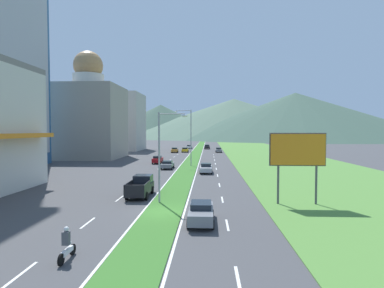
{
  "coord_description": "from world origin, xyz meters",
  "views": [
    {
      "loc": [
        3.75,
        -25.94,
        6.79
      ],
      "look_at": [
        0.24,
        41.17,
        3.92
      ],
      "focal_mm": 29.87,
      "sensor_mm": 36.0,
      "label": 1
    }
  ],
  "objects": [
    {
      "name": "street_lamp_mid",
      "position": [
        0.08,
        34.4,
        6.1
      ],
      "size": [
        3.21,
        0.38,
        10.7
      ],
      "color": "#99999E",
      "rests_on": "ground_plane"
    },
    {
      "name": "car_4",
      "position": [
        -6.67,
        71.29,
        0.78
      ],
      "size": [
        1.98,
        4.38,
        1.54
      ],
      "rotation": [
        0.0,
        0.0,
        1.57
      ],
      "color": "#C6842D",
      "rests_on": "ground_plane"
    },
    {
      "name": "lane_dash_right_1",
      "position": [
        5.1,
        -11.61,
        0.01
      ],
      "size": [
        0.16,
        2.8,
        0.01
      ],
      "primitive_type": "cube",
      "color": "silver",
      "rests_on": "ground_plane"
    },
    {
      "name": "lane_dash_left_8",
      "position": [
        -5.1,
        47.15,
        0.01
      ],
      "size": [
        0.16,
        2.8,
        0.01
      ],
      "primitive_type": "cube",
      "color": "silver",
      "rests_on": "ground_plane"
    },
    {
      "name": "hill_far_right",
      "position": [
        73.97,
        238.17,
        18.67
      ],
      "size": [
        206.39,
        206.39,
        37.34
      ],
      "primitive_type": "cone",
      "color": "#3D5647",
      "rests_on": "ground_plane"
    },
    {
      "name": "lane_dash_left_9",
      "position": [
        -5.1,
        55.54,
        0.01
      ],
      "size": [
        0.16,
        2.8,
        0.01
      ],
      "primitive_type": "cube",
      "color": "silver",
      "rests_on": "ground_plane"
    },
    {
      "name": "lane_dash_right_4",
      "position": [
        5.1,
        13.57,
        0.01
      ],
      "size": [
        0.16,
        2.8,
        0.01
      ],
      "primitive_type": "cube",
      "color": "silver",
      "rests_on": "ground_plane"
    },
    {
      "name": "motorcycle_rider",
      "position": [
        -3.63,
        -9.92,
        0.75
      ],
      "size": [
        0.36,
        2.0,
        1.8
      ],
      "rotation": [
        0.0,
        0.0,
        1.57
      ],
      "color": "black",
      "rests_on": "ground_plane"
    },
    {
      "name": "midrise_colored",
      "position": [
        -27.42,
        82.48,
        9.69
      ],
      "size": [
        16.28,
        16.28,
        19.38
      ],
      "primitive_type": "cube",
      "color": "#B7B2A8",
      "rests_on": "ground_plane"
    },
    {
      "name": "lane_dash_right_10",
      "position": [
        5.1,
        63.94,
        0.01
      ],
      "size": [
        0.16,
        2.8,
        0.01
      ],
      "primitive_type": "cube",
      "color": "silver",
      "rests_on": "ground_plane"
    },
    {
      "name": "lane_dash_left_7",
      "position": [
        -5.1,
        38.76,
        0.01
      ],
      "size": [
        0.16,
        2.8,
        0.01
      ],
      "primitive_type": "cube",
      "color": "silver",
      "rests_on": "ground_plane"
    },
    {
      "name": "car_2",
      "position": [
        3.2,
        -2.76,
        0.78
      ],
      "size": [
        1.89,
        4.61,
        1.5
      ],
      "rotation": [
        0.0,
        0.0,
        -1.57
      ],
      "color": "slate",
      "rests_on": "ground_plane"
    },
    {
      "name": "lane_dash_left_5",
      "position": [
        -5.1,
        21.97,
        0.01
      ],
      "size": [
        0.16,
        2.8,
        0.01
      ],
      "primitive_type": "cube",
      "color": "silver",
      "rests_on": "ground_plane"
    },
    {
      "name": "street_lamp_near",
      "position": [
        -0.54,
        3.48,
        4.9
      ],
      "size": [
        2.78,
        0.37,
        8.47
      ],
      "color": "#99999E",
      "rests_on": "ground_plane"
    },
    {
      "name": "car_1",
      "position": [
        -3.55,
        30.26,
        0.73
      ],
      "size": [
        2.03,
        4.8,
        1.4
      ],
      "rotation": [
        0.0,
        0.0,
        1.57
      ],
      "color": "slate",
      "rests_on": "ground_plane"
    },
    {
      "name": "lane_dash_left_2",
      "position": [
        -5.1,
        -3.21,
        0.01
      ],
      "size": [
        0.16,
        2.8,
        0.01
      ],
      "primitive_type": "cube",
      "color": "silver",
      "rests_on": "ground_plane"
    },
    {
      "name": "lane_dash_left_3",
      "position": [
        -5.1,
        5.18,
        0.01
      ],
      "size": [
        0.16,
        2.8,
        0.01
      ],
      "primitive_type": "cube",
      "color": "silver",
      "rests_on": "ground_plane"
    },
    {
      "name": "grass_median",
      "position": [
        0.0,
        60.0,
        0.03
      ],
      "size": [
        3.2,
        240.0,
        0.06
      ],
      "primitive_type": "cube",
      "color": "#387028",
      "rests_on": "ground_plane"
    },
    {
      "name": "grass_verge_right",
      "position": [
        20.6,
        60.0,
        0.03
      ],
      "size": [
        24.0,
        240.0,
        0.06
      ],
      "primitive_type": "cube",
      "color": "#518438",
      "rests_on": "ground_plane"
    },
    {
      "name": "lane_dash_right_9",
      "position": [
        5.1,
        55.54,
        0.01
      ],
      "size": [
        0.16,
        2.8,
        0.01
      ],
      "primitive_type": "cube",
      "color": "silver",
      "rests_on": "ground_plane"
    },
    {
      "name": "lane_dash_right_3",
      "position": [
        5.1,
        5.18,
        0.01
      ],
      "size": [
        0.16,
        2.8,
        0.01
      ],
      "primitive_type": "cube",
      "color": "silver",
      "rests_on": "ground_plane"
    },
    {
      "name": "pickup_truck_0",
      "position": [
        -3.28,
        6.58,
        0.98
      ],
      "size": [
        2.18,
        5.4,
        2.0
      ],
      "rotation": [
        0.0,
        0.0,
        1.57
      ],
      "color": "black",
      "rests_on": "ground_plane"
    },
    {
      "name": "billboard_roadside",
      "position": [
        11.84,
        3.45,
        4.81
      ],
      "size": [
        5.09,
        0.28,
        6.57
      ],
      "color": "#4C4C51",
      "rests_on": "ground_plane"
    },
    {
      "name": "lane_dash_left_1",
      "position": [
        -5.1,
        -11.61,
        0.01
      ],
      "size": [
        0.16,
        2.8,
        0.01
      ],
      "primitive_type": "cube",
      "color": "silver",
      "rests_on": "ground_plane"
    },
    {
      "name": "car_8",
      "position": [
        -6.71,
        38.82,
        0.8
      ],
      "size": [
        1.94,
        4.06,
        1.55
      ],
      "rotation": [
        0.0,
        0.0,
        1.57
      ],
      "color": "maroon",
      "rests_on": "ground_plane"
    },
    {
      "name": "car_7",
      "position": [
        -3.44,
        92.33,
        0.72
      ],
      "size": [
        2.01,
        4.6,
        1.38
      ],
      "rotation": [
        0.0,
        0.0,
        1.57
      ],
      "color": "silver",
      "rests_on": "ground_plane"
    },
    {
      "name": "lane_dash_left_4",
      "position": [
        -5.1,
        13.57,
        0.01
      ],
      "size": [
        0.16,
        2.8,
        0.01
      ],
      "primitive_type": "cube",
      "color": "silver",
      "rests_on": "ground_plane"
    },
    {
      "name": "lane_dash_left_10",
      "position": [
        -5.1,
        63.94,
        0.01
      ],
      "size": [
        0.16,
        2.8,
        0.01
      ],
      "primitive_type": "cube",
      "color": "silver",
      "rests_on": "ground_plane"
    },
    {
      "name": "lane_dash_left_6",
      "position": [
        -5.1,
        30.36,
        0.01
      ],
      "size": [
        0.16,
        2.8,
        0.01
      ],
      "primitive_type": "cube",
      "color": "silver",
      "rests_on": "ground_plane"
    },
    {
      "name": "hill_far_center",
      "position": [
        27.9,
        283.47,
        18.56
      ],
      "size": [
        221.79,
        221.79,
        37.11
      ],
      "primitive_type": "cone",
      "color": "#516B56",
      "rests_on": "ground_plane"
    },
    {
      "name": "ground_plane",
      "position": [
        0.0,
        0.0,
        0.0
      ],
      "size": [
        600.0,
        600.0,
        0.0
      ],
      "primitive_type": "plane",
      "color": "#424244"
    },
    {
      "name": "lane_dash_right_6",
      "position": [
        5.1,
        30.36,
        0.01
      ],
      "size": [
        0.16,
        2.8,
        0.01
      ],
      "primitive_type": "cube",
      "color": "silver",
      "rests_on": "ground_plane"
    },
    {
      "name": "edge_line_median_right",
      "position": [
        1.75,
        60.0,
        0.01
      ],
      "size": [
        0.16,
        240.0,
        0.01
      ],
      "primitive_type": "cube",
      "color": "silver",
      "rests_on": "ground_plane"
    },
    {
      "name": "hill_far_left",
      "position": [
        -43.11,
        284.4,
        15.93
      ],
      "size": [
        128.95,
        128.95,
        31.87
      ],
      "primitive_type": "cone",
      "color": "#3D5647",
      "rests_on": "ground_plane"
    },
    {
      "name": "lane_dash_right_7",
      "position": [
        5.1,
        38.76,
        0.01
      ],
      "size": [
        0.16,
        2.8,
        0.01
      ],
      "primitive_type": "cube",
      "color": "silver",
      "rests_on": "ground_plane"
    },
    {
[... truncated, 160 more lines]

